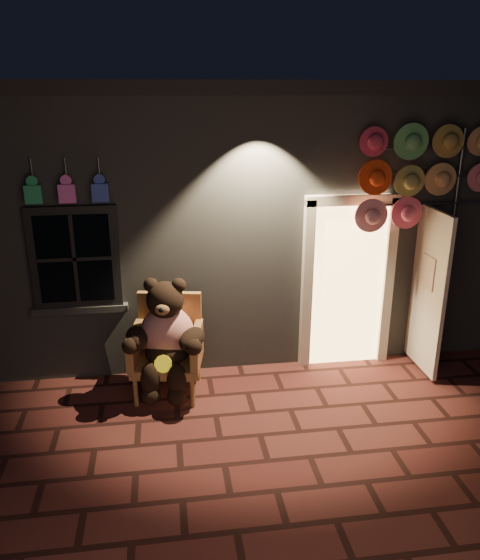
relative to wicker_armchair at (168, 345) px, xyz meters
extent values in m
plane|color=#572621|center=(0.90, -1.07, -0.57)|extent=(60.00, 60.00, 0.00)
cube|color=slate|center=(0.90, 2.93, 1.08)|extent=(7.00, 5.00, 3.30)
cube|color=black|center=(0.90, 2.93, 2.81)|extent=(7.30, 5.30, 0.16)
cube|color=black|center=(-1.00, 0.39, 0.98)|extent=(1.00, 0.10, 1.20)
cube|color=black|center=(-1.00, 0.36, 0.98)|extent=(0.82, 0.06, 1.02)
cube|color=slate|center=(-1.00, 0.39, 0.35)|extent=(1.10, 0.14, 0.08)
cube|color=#F4BE6D|center=(2.25, 0.41, 0.48)|extent=(0.92, 0.10, 2.10)
cube|color=beige|center=(1.73, 0.37, 0.48)|extent=(0.12, 0.12, 2.20)
cube|color=beige|center=(2.77, 0.37, 0.48)|extent=(0.12, 0.12, 2.20)
cube|color=beige|center=(2.25, 0.37, 1.56)|extent=(1.16, 0.12, 0.12)
cube|color=beige|center=(3.15, 0.03, 0.48)|extent=(0.05, 0.80, 2.00)
cube|color=#29985D|center=(-1.35, 0.31, 1.73)|extent=(0.18, 0.07, 0.20)
cylinder|color=#59595E|center=(-1.35, 0.37, 1.98)|extent=(0.02, 0.02, 0.25)
cube|color=#E25DB6|center=(-1.00, 0.31, 1.73)|extent=(0.18, 0.07, 0.20)
cylinder|color=#59595E|center=(-1.00, 0.37, 1.98)|extent=(0.02, 0.02, 0.25)
cube|color=#3044A8|center=(-0.65, 0.31, 1.73)|extent=(0.18, 0.07, 0.20)
cylinder|color=#59595E|center=(-0.65, 0.37, 1.98)|extent=(0.02, 0.02, 0.25)
cube|color=olive|center=(-0.02, -0.09, -0.17)|extent=(0.85, 0.81, 0.11)
cube|color=olive|center=(0.04, 0.22, 0.20)|extent=(0.75, 0.22, 0.74)
cube|color=olive|center=(-0.36, -0.05, 0.04)|extent=(0.20, 0.64, 0.42)
cube|color=olive|center=(0.32, -0.17, 0.04)|extent=(0.20, 0.64, 0.42)
cylinder|color=olive|center=(-0.38, -0.33, -0.40)|extent=(0.05, 0.05, 0.34)
cylinder|color=olive|center=(0.24, -0.44, -0.40)|extent=(0.05, 0.05, 0.34)
cylinder|color=olive|center=(-0.28, 0.26, -0.40)|extent=(0.05, 0.05, 0.34)
cylinder|color=olive|center=(0.35, 0.14, -0.40)|extent=(0.05, 0.05, 0.34)
ellipsoid|color=red|center=(0.00, -0.05, 0.18)|extent=(0.69, 0.59, 0.65)
ellipsoid|color=black|center=(-0.01, -0.13, -0.01)|extent=(0.57, 0.51, 0.30)
sphere|color=black|center=(-0.01, -0.10, 0.60)|extent=(0.48, 0.48, 0.42)
sphere|color=black|center=(-0.15, -0.05, 0.77)|extent=(0.16, 0.16, 0.16)
sphere|color=black|center=(0.15, -0.10, 0.77)|extent=(0.16, 0.16, 0.16)
ellipsoid|color=#8C613F|center=(-0.04, -0.29, 0.57)|extent=(0.18, 0.14, 0.13)
ellipsoid|color=black|center=(-0.34, -0.20, 0.20)|extent=(0.30, 0.46, 0.24)
ellipsoid|color=black|center=(0.27, -0.31, 0.20)|extent=(0.42, 0.48, 0.24)
ellipsoid|color=black|center=(-0.20, -0.37, -0.23)|extent=(0.24, 0.24, 0.40)
ellipsoid|color=black|center=(0.08, -0.42, -0.23)|extent=(0.24, 0.24, 0.40)
sphere|color=black|center=(-0.21, -0.42, -0.39)|extent=(0.22, 0.22, 0.22)
sphere|color=black|center=(0.07, -0.47, -0.39)|extent=(0.22, 0.22, 0.22)
cylinder|color=yellow|center=(-0.06, -0.39, -0.03)|extent=(0.21, 0.12, 0.19)
cylinder|color=#59595E|center=(3.51, 0.31, 0.90)|extent=(0.04, 0.04, 2.94)
cylinder|color=#59595E|center=(3.19, 0.29, 2.16)|extent=(1.31, 0.03, 0.03)
cylinder|color=#59595E|center=(3.19, 0.29, 1.83)|extent=(1.31, 0.03, 0.03)
cylinder|color=#59595E|center=(3.19, 0.29, 1.50)|extent=(1.31, 0.03, 0.03)
cylinder|color=#CB3450|center=(2.40, 0.23, 2.21)|extent=(0.37, 0.11, 0.37)
cylinder|color=#5DAB5F|center=(2.84, 0.20, 2.21)|extent=(0.37, 0.11, 0.37)
cylinder|color=#A5833B|center=(3.27, 0.17, 2.21)|extent=(0.37, 0.11, 0.37)
cylinder|color=#E63F16|center=(2.40, 0.20, 1.83)|extent=(0.37, 0.11, 0.37)
cylinder|color=#9A8C48|center=(2.84, 0.17, 1.83)|extent=(0.37, 0.11, 0.37)
cylinder|color=tan|center=(3.27, 0.23, 1.83)|extent=(0.37, 0.11, 0.37)
cylinder|color=pink|center=(3.71, 0.20, 1.83)|extent=(0.37, 0.11, 0.37)
cylinder|color=pink|center=(2.40, 0.17, 1.45)|extent=(0.37, 0.11, 0.37)
cylinder|color=#E75A7F|center=(2.84, 0.23, 1.45)|extent=(0.37, 0.11, 0.37)
camera|label=1|loc=(0.02, -5.76, 2.81)|focal=35.00mm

